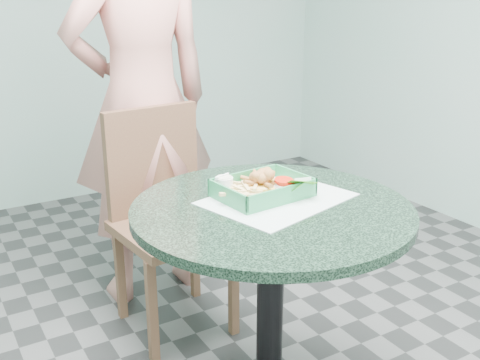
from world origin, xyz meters
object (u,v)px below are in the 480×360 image
diner_person (139,52)px  crab_sandwich (264,185)px  cafe_table (271,262)px  sauce_ramekin (225,186)px  dining_chair (164,204)px  food_basket (262,197)px

diner_person → crab_sandwich: 0.98m
cafe_table → sauce_ramekin: size_ratio=15.29×
diner_person → sauce_ramekin: (-0.07, -0.86, -0.34)m
cafe_table → crab_sandwich: size_ratio=6.64×
dining_chair → crab_sandwich: 0.71m
cafe_table → sauce_ramekin: 0.28m
diner_person → food_basket: size_ratio=8.19×
dining_chair → crab_sandwich: (0.07, -0.65, 0.27)m
crab_sandwich → diner_person: bearing=92.4°
food_basket → dining_chair: bearing=94.6°
dining_chair → crab_sandwich: size_ratio=7.24×
dining_chair → food_basket: 0.71m
diner_person → crab_sandwich: diner_person is taller
cafe_table → food_basket: size_ratio=3.08×
diner_person → food_basket: 1.01m
cafe_table → dining_chair: dining_chair is taller
cafe_table → dining_chair: 0.75m
diner_person → sauce_ramekin: 0.93m
cafe_table → food_basket: food_basket is taller
dining_chair → diner_person: bearing=77.5°
food_basket → crab_sandwich: crab_sandwich is taller
cafe_table → diner_person: 1.16m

